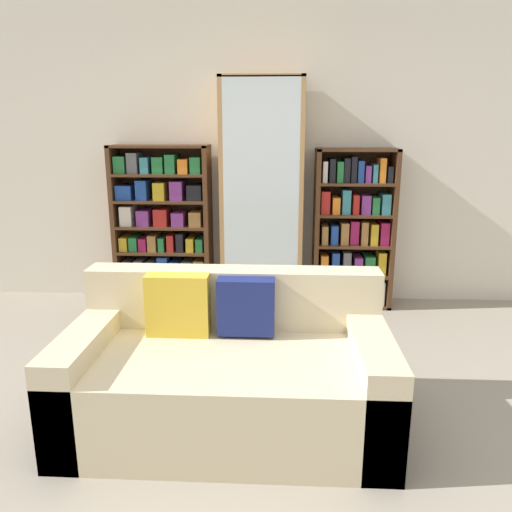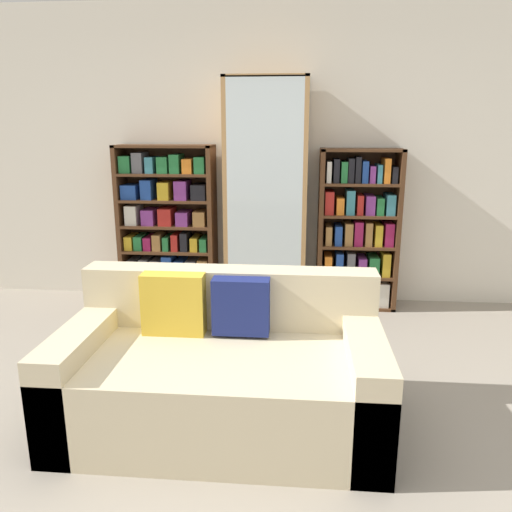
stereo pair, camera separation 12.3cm
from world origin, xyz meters
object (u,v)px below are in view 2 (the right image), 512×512
bookshelf_left (168,228)px  wine_bottle (321,342)px  display_cabinet (266,196)px  couch (222,373)px  bookshelf_right (358,231)px

bookshelf_left → wine_bottle: size_ratio=4.03×
bookshelf_left → wine_bottle: (1.39, -1.21, -0.56)m
display_cabinet → couch: bearing=-93.0°
wine_bottle → couch: bearing=-126.4°
couch → bookshelf_left: 2.19m
couch → display_cabinet: 2.11m
display_cabinet → wine_bottle: bearing=-68.3°
display_cabinet → wine_bottle: (0.47, -1.19, -0.87)m
bookshelf_left → bookshelf_right: bookshelf_left is taller
bookshelf_left → display_cabinet: size_ratio=0.72×
couch → wine_bottle: size_ratio=4.76×
display_cabinet → bookshelf_right: 0.89m
wine_bottle → display_cabinet: bearing=111.7°
bookshelf_right → wine_bottle: bookshelf_right is taller
bookshelf_right → wine_bottle: 1.38m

